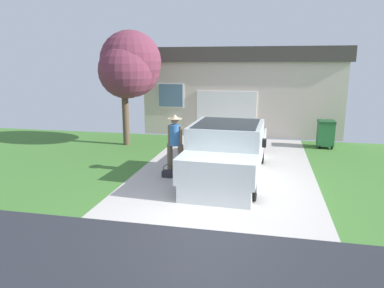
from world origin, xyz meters
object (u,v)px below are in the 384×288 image
(house_with_garage, at_px, (245,87))
(front_yard_tree, at_px, (130,67))
(handbag, at_px, (168,173))
(person_with_hat, at_px, (175,141))
(wheeled_trash_bin, at_px, (326,133))
(pickup_truck, at_px, (227,153))

(house_with_garage, bearing_deg, front_yard_tree, -126.33)
(house_with_garage, height_order, front_yard_tree, front_yard_tree)
(handbag, height_order, front_yard_tree, front_yard_tree)
(person_with_hat, xyz_separation_m, wheeled_trash_bin, (4.82, 4.46, -0.41))
(house_with_garage, bearing_deg, handbag, -99.21)
(person_with_hat, height_order, front_yard_tree, front_yard_tree)
(wheeled_trash_bin, bearing_deg, house_with_garage, 126.60)
(house_with_garage, xyz_separation_m, front_yard_tree, (-4.09, -5.56, 1.11))
(person_with_hat, relative_size, front_yard_tree, 0.40)
(wheeled_trash_bin, bearing_deg, front_yard_tree, -172.84)
(front_yard_tree, bearing_deg, wheeled_trash_bin, 7.16)
(handbag, height_order, wheeled_trash_bin, wheeled_trash_bin)
(handbag, distance_m, house_with_garage, 9.72)
(front_yard_tree, bearing_deg, pickup_truck, -40.04)
(pickup_truck, relative_size, handbag, 14.29)
(person_with_hat, height_order, handbag, person_with_hat)
(pickup_truck, height_order, front_yard_tree, front_yard_tree)
(person_with_hat, xyz_separation_m, handbag, (-0.14, -0.35, -0.87))
(pickup_truck, bearing_deg, wheeled_trash_bin, -124.03)
(handbag, bearing_deg, person_with_hat, 67.89)
(handbag, relative_size, wheeled_trash_bin, 0.35)
(front_yard_tree, relative_size, wheeled_trash_bin, 4.19)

